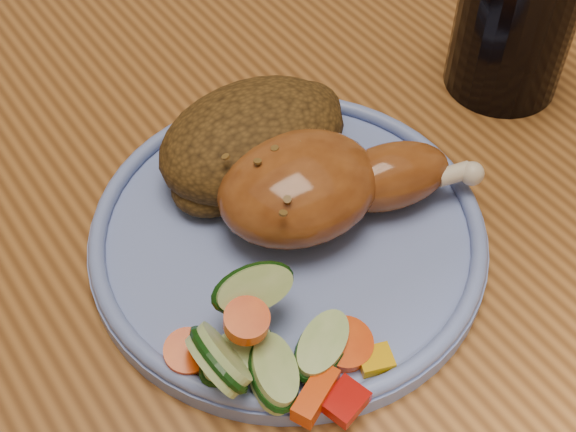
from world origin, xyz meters
The scene contains 8 objects.
dining_table centered at (0.00, 0.00, 0.67)m, with size 0.90×1.40×0.75m.
chair_far centered at (0.00, 0.63, 0.49)m, with size 0.42×0.42×0.91m.
plate centered at (-0.03, -0.06, 0.76)m, with size 0.24×0.24×0.01m, color #6A81C8.
plate_rim centered at (-0.03, -0.06, 0.77)m, with size 0.24×0.24×0.01m, color #6A81C8.
chicken_leg centered at (0.00, -0.06, 0.79)m, with size 0.16×0.10×0.05m.
rice_pilaf centered at (-0.01, 0.00, 0.78)m, with size 0.14×0.09×0.05m.
vegetable_pile centered at (-0.09, -0.13, 0.78)m, with size 0.10×0.10×0.05m.
drinking_glass centered at (0.18, -0.03, 0.80)m, with size 0.08×0.08×0.11m, color black.
Camera 1 is at (-0.20, -0.31, 1.14)m, focal length 50.00 mm.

